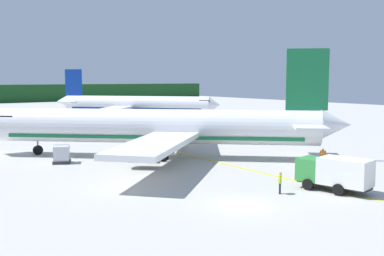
# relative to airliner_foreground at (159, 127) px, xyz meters

# --- Properties ---
(ground) EXTENTS (240.00, 320.00, 0.20)m
(ground) POSITION_rel_airliner_foreground_xyz_m (-5.57, 28.15, -3.49)
(ground) COLOR #B7B5AD
(airliner_foreground) EXTENTS (33.26, 31.02, 11.90)m
(airliner_foreground) POSITION_rel_airliner_foreground_xyz_m (0.00, 0.00, 0.00)
(airliner_foreground) COLOR white
(airliner_foreground) RESTS_ON ground
(airliner_mid_apron) EXTENTS (28.41, 30.64, 10.93)m
(airliner_mid_apron) POSITION_rel_airliner_foreground_xyz_m (22.09, 46.83, -0.28)
(airliner_mid_apron) COLOR white
(airliner_mid_apron) RESTS_ON ground
(service_truck_catering) EXTENTS (3.32, 5.94, 2.67)m
(service_truck_catering) POSITION_rel_airliner_foreground_xyz_m (3.07, -21.05, -1.89)
(service_truck_catering) COLOR #338C3F
(service_truck_catering) RESTS_ON ground
(cargo_container_near) EXTENTS (2.30, 2.30, 1.93)m
(cargo_container_near) POSITION_rel_airliner_foreground_xyz_m (-10.12, 2.92, -2.48)
(cargo_container_near) COLOR #333338
(cargo_container_near) RESTS_ON ground
(crew_marshaller) EXTENTS (0.46, 0.51, 1.65)m
(crew_marshaller) POSITION_rel_airliner_foreground_xyz_m (11.39, -13.35, -2.42)
(crew_marshaller) COLOR #191E33
(crew_marshaller) RESTS_ON ground
(crew_loader_left) EXTENTS (0.51, 0.46, 1.71)m
(crew_loader_left) POSITION_rel_airliner_foreground_xyz_m (-1.02, -19.22, -2.38)
(crew_loader_left) COLOR #191E33
(crew_loader_left) RESTS_ON ground
(apron_guide_line) EXTENTS (0.30, 60.00, 0.01)m
(apron_guide_line) POSITION_rel_airliner_foreground_xyz_m (3.33, -4.62, -3.39)
(apron_guide_line) COLOR yellow
(apron_guide_line) RESTS_ON ground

